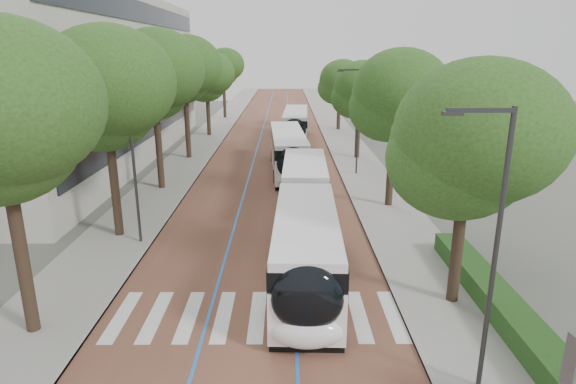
{
  "coord_description": "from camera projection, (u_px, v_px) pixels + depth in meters",
  "views": [
    {
      "loc": [
        1.25,
        -14.69,
        9.41
      ],
      "look_at": [
        1.37,
        9.05,
        2.4
      ],
      "focal_mm": 30.0,
      "sensor_mm": 36.0,
      "label": 1
    }
  ],
  "objects": [
    {
      "name": "ground",
      "position": [
        250.0,
        331.0,
        16.75
      ],
      "size": [
        160.0,
        160.0,
        0.0
      ],
      "primitive_type": "plane",
      "color": "#51544C",
      "rests_on": "ground"
    },
    {
      "name": "road",
      "position": [
        275.0,
        136.0,
        55.11
      ],
      "size": [
        11.0,
        140.0,
        0.02
      ],
      "primitive_type": "cube",
      "color": "brown",
      "rests_on": "ground"
    },
    {
      "name": "sidewalk_left",
      "position": [
        209.0,
        135.0,
        55.06
      ],
      "size": [
        4.0,
        140.0,
        0.12
      ],
      "primitive_type": "cube",
      "color": "gray",
      "rests_on": "ground"
    },
    {
      "name": "sidewalk_right",
      "position": [
        340.0,
        135.0,
        55.13
      ],
      "size": [
        4.0,
        140.0,
        0.12
      ],
      "primitive_type": "cube",
      "color": "gray",
      "rests_on": "ground"
    },
    {
      "name": "kerb_left",
      "position": [
        226.0,
        135.0,
        55.07
      ],
      "size": [
        0.2,
        140.0,
        0.14
      ],
      "primitive_type": "cube",
      "color": "gray",
      "rests_on": "ground"
    },
    {
      "name": "kerb_right",
      "position": [
        324.0,
        135.0,
        55.12
      ],
      "size": [
        0.2,
        140.0,
        0.14
      ],
      "primitive_type": "cube",
      "color": "gray",
      "rests_on": "ground"
    },
    {
      "name": "zebra_crossing",
      "position": [
        257.0,
        316.0,
        17.71
      ],
      "size": [
        10.55,
        3.6,
        0.01
      ],
      "color": "silver",
      "rests_on": "ground"
    },
    {
      "name": "lane_line_left",
      "position": [
        261.0,
        136.0,
        55.1
      ],
      "size": [
        0.12,
        126.0,
        0.01
      ],
      "primitive_type": "cube",
      "color": "blue",
      "rests_on": "road"
    },
    {
      "name": "lane_line_right",
      "position": [
        289.0,
        136.0,
        55.12
      ],
      "size": [
        0.12,
        126.0,
        0.01
      ],
      "primitive_type": "cube",
      "color": "blue",
      "rests_on": "road"
    },
    {
      "name": "office_building",
      "position": [
        46.0,
        79.0,
        41.53
      ],
      "size": [
        18.11,
        40.0,
        14.0
      ],
      "color": "#A2A096",
      "rests_on": "ground"
    },
    {
      "name": "hedge",
      "position": [
        512.0,
        318.0,
        16.65
      ],
      "size": [
        1.2,
        14.0,
        0.8
      ],
      "primitive_type": "cube",
      "color": "#1D4317",
      "rests_on": "sidewalk_right"
    },
    {
      "name": "streetlight_near",
      "position": [
        491.0,
        234.0,
        12.54
      ],
      "size": [
        1.82,
        0.2,
        8.0
      ],
      "color": "#2F2F31",
      "rests_on": "sidewalk_right"
    },
    {
      "name": "streetlight_far",
      "position": [
        356.0,
        113.0,
        36.52
      ],
      "size": [
        1.82,
        0.2,
        8.0
      ],
      "color": "#2F2F31",
      "rests_on": "sidewalk_right"
    },
    {
      "name": "lamp_post_left",
      "position": [
        134.0,
        164.0,
        23.23
      ],
      "size": [
        0.14,
        0.14,
        8.0
      ],
      "primitive_type": "cylinder",
      "color": "#2F2F31",
      "rests_on": "sidewalk_left"
    },
    {
      "name": "trees_left",
      "position": [
        170.0,
        81.0,
        36.36
      ],
      "size": [
        6.4,
        60.71,
        10.28
      ],
      "color": "black",
      "rests_on": "ground"
    },
    {
      "name": "trees_right",
      "position": [
        376.0,
        99.0,
        34.27
      ],
      "size": [
        5.96,
        47.7,
        9.02
      ],
      "color": "black",
      "rests_on": "ground"
    },
    {
      "name": "lead_bus",
      "position": [
        305.0,
        219.0,
        23.07
      ],
      "size": [
        3.12,
        18.47,
        3.2
      ],
      "rotation": [
        0.0,
        0.0,
        -0.03
      ],
      "color": "black",
      "rests_on": "ground"
    },
    {
      "name": "bus_queued_0",
      "position": [
        288.0,
        153.0,
        38.13
      ],
      "size": [
        3.17,
        12.51,
        3.2
      ],
      "rotation": [
        0.0,
        0.0,
        0.05
      ],
      "color": "white",
      "rests_on": "ground"
    },
    {
      "name": "bus_queued_1",
      "position": [
        296.0,
        126.0,
        51.65
      ],
      "size": [
        3.05,
        12.49,
        3.2
      ],
      "rotation": [
        0.0,
        0.0,
        -0.04
      ],
      "color": "white",
      "rests_on": "ground"
    }
  ]
}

